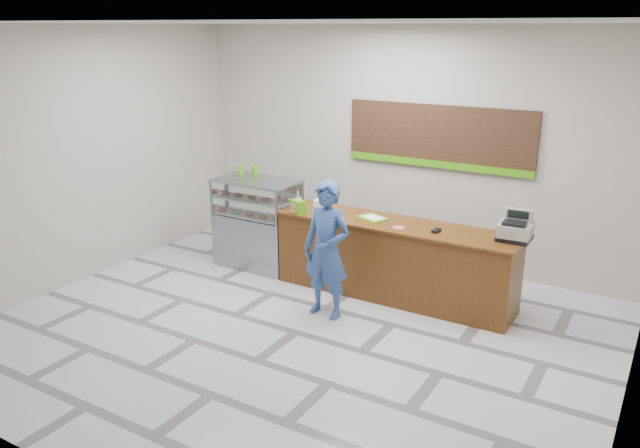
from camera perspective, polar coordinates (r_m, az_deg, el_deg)
The scene contains 16 objects.
floor at distance 7.51m, azimuth -2.26°, elevation -9.86°, with size 7.00×7.00×0.00m, color silver.
back_wall at distance 9.47m, azimuth 7.64°, elevation 7.07°, with size 7.00×7.00×0.00m, color #B6B0A7.
ceiling at distance 6.66m, azimuth -2.64°, elevation 17.93°, with size 7.00×7.00×0.00m, color silver.
sales_counter at distance 8.30m, azimuth 6.76°, elevation -3.28°, with size 3.26×0.76×1.03m.
display_case at distance 9.32m, azimuth -5.72°, elevation 0.15°, with size 1.22×0.72×1.33m.
menu_board at distance 9.20m, azimuth 10.75°, elevation 7.77°, with size 2.80×0.06×0.90m.
cash_register at distance 7.76m, azimuth 17.45°, elevation -0.44°, with size 0.40×0.42×0.36m.
card_terminal at distance 7.85m, azimuth 10.59°, elevation -0.60°, with size 0.07×0.14×0.04m, color black.
serving_tray at distance 8.28m, azimuth 4.80°, elevation 0.56°, with size 0.44×0.38×0.02m.
napkin_box at distance 8.69m, azimuth 0.03°, elevation 1.81°, with size 0.15×0.15×0.13m, color white.
straw_cup at distance 8.81m, azimuth -2.01°, elevation 2.01°, with size 0.08×0.08×0.12m, color silver.
promo_box at distance 8.48m, azimuth -2.00°, elevation 1.59°, with size 0.20×0.13×0.18m, color #459F0E.
donut_decal at distance 7.95m, azimuth 7.21°, elevation -0.32°, with size 0.16×0.16×0.00m, color #E1617B.
green_cup_left at distance 9.47m, azimuth -7.25°, elevation 4.93°, with size 0.09×0.09×0.14m, color #459F0E.
green_cup_right at distance 9.47m, azimuth -5.96°, elevation 4.97°, with size 0.09×0.09×0.14m, color #459F0E.
customer at distance 7.60m, azimuth 0.62°, elevation -2.40°, with size 0.63×0.41×1.72m, color #315090.
Camera 1 is at (3.67, -5.56, 3.47)m, focal length 35.00 mm.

